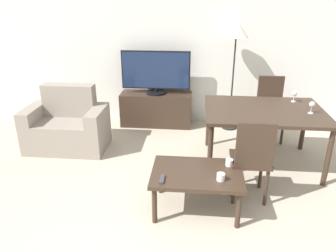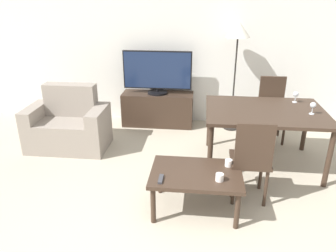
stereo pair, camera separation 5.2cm
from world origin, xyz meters
TOP-DOWN VIEW (x-y plane):
  - wall_back at (0.00, 3.76)m, footprint 6.93×0.06m
  - armchair at (-1.58, 2.51)m, footprint 1.09×0.63m
  - tv_stand at (-0.45, 3.48)m, footprint 1.14×0.41m
  - tv at (-0.45, 3.48)m, footprint 1.08×0.32m
  - coffee_table at (0.24, 1.25)m, footprint 0.89×0.62m
  - dining_table at (1.03, 2.30)m, footprint 1.43×1.05m
  - dining_chair_near at (0.79, 1.46)m, footprint 0.40×0.40m
  - dining_chair_far at (1.28, 3.13)m, footprint 0.40×0.40m
  - floor_lamp at (0.75, 3.44)m, footprint 0.36×0.36m
  - remote_primary at (-0.09, 1.07)m, footprint 0.04×0.15m
  - cup_white_near at (0.56, 1.41)m, footprint 0.07×0.07m
  - cup_colored_far at (0.46, 1.12)m, footprint 0.08×0.08m
  - wine_glass_left at (1.55, 2.20)m, footprint 0.07×0.07m
  - wine_glass_center at (1.46, 2.63)m, footprint 0.07×0.07m

SIDE VIEW (x-z plane):
  - tv_stand at x=-0.45m, z-range 0.00..0.54m
  - armchair at x=-1.58m, z-range -0.12..0.75m
  - coffee_table at x=0.24m, z-range 0.16..0.59m
  - remote_primary at x=-0.09m, z-range 0.43..0.45m
  - cup_white_near at x=0.56m, z-range 0.43..0.50m
  - cup_colored_far at x=0.46m, z-range 0.43..0.50m
  - dining_chair_near at x=0.79m, z-range 0.05..0.97m
  - dining_chair_far at x=1.28m, z-range 0.05..0.97m
  - dining_table at x=1.03m, z-range 0.30..1.03m
  - wine_glass_left at x=1.55m, z-range 0.76..0.91m
  - wine_glass_center at x=1.46m, z-range 0.76..0.91m
  - tv at x=-0.45m, z-range 0.54..1.22m
  - wall_back at x=0.00m, z-range 0.00..2.70m
  - floor_lamp at x=0.75m, z-range 0.63..2.30m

